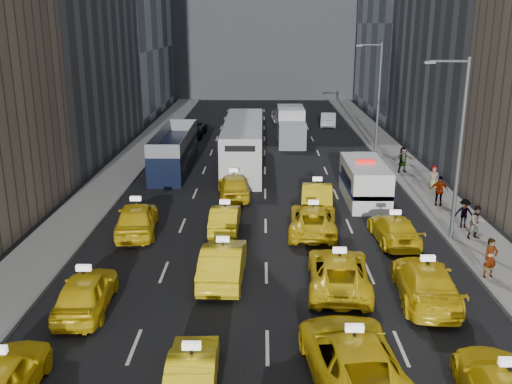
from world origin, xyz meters
TOP-DOWN VIEW (x-y plane):
  - ground at (0.00, 0.00)m, footprint 160.00×160.00m
  - sidewalk_west at (-10.50, 25.00)m, footprint 3.00×90.00m
  - sidewalk_east at (10.50, 25.00)m, footprint 3.00×90.00m
  - curb_west at (-9.05, 25.00)m, footprint 0.15×90.00m
  - curb_east at (9.05, 25.00)m, footprint 0.15×90.00m
  - streetlight_near at (9.18, 12.00)m, footprint 2.15×0.22m
  - streetlight_far at (9.18, 32.00)m, footprint 2.15×0.22m
  - taxi_4 at (-7.60, -0.99)m, footprint 1.93×4.48m
  - taxi_5 at (-2.22, -0.43)m, footprint 1.55×4.09m
  - taxi_6 at (2.56, 0.15)m, footprint 3.19×5.99m
  - taxi_8 at (-6.84, 4.54)m, footprint 2.02×4.55m
  - taxi_9 at (-1.83, 7.28)m, footprint 1.88×4.97m
  - taxi_10 at (2.95, 6.51)m, footprint 2.83×5.45m
  - taxi_11 at (6.23, 5.54)m, footprint 2.62×5.50m
  - taxi_12 at (-6.66, 12.75)m, footprint 2.52×5.12m
  - taxi_13 at (-2.13, 13.27)m, footprint 1.50×4.14m
  - taxi_14 at (2.44, 13.00)m, footprint 2.81×5.35m
  - taxi_15 at (6.36, 11.71)m, footprint 2.10×4.72m
  - taxi_16 at (-1.96, 19.13)m, footprint 2.33×4.73m
  - taxi_17 at (3.00, 16.90)m, footprint 2.14×5.04m
  - nypd_van at (6.05, 18.61)m, footprint 2.52×6.07m
  - double_decker at (-6.67, 26.03)m, footprint 3.66×10.27m
  - city_bus at (-1.61, 27.13)m, footprint 3.95×13.55m
  - box_truck at (2.39, 36.12)m, footprint 2.95×7.02m
  - misc_car_0 at (7.29, 26.02)m, footprint 1.79×4.60m
  - misc_car_1 at (-7.09, 39.35)m, footprint 2.81×5.79m
  - misc_car_2 at (2.01, 47.79)m, footprint 2.49×5.55m
  - misc_car_3 at (-1.46, 42.43)m, footprint 2.20×4.70m
  - misc_car_4 at (6.77, 45.03)m, footprint 2.05×4.59m
  - pedestrian_0 at (9.41, 7.33)m, footprint 0.71×0.56m
  - pedestrian_1 at (10.46, 11.84)m, footprint 0.91×0.63m
  - pedestrian_2 at (10.40, 13.46)m, footprint 1.08×0.65m
  - pedestrian_3 at (10.20, 17.29)m, footprint 1.12×0.71m
  - pedestrian_4 at (10.90, 20.83)m, footprint 0.79×0.48m
  - pedestrian_5 at (9.91, 25.06)m, footprint 1.75×0.70m

SIDE VIEW (x-z plane):
  - ground at x=0.00m, z-range 0.00..0.00m
  - sidewalk_west at x=-10.50m, z-range 0.00..0.15m
  - sidewalk_east at x=10.50m, z-range 0.00..0.15m
  - curb_west at x=-9.05m, z-range 0.00..0.18m
  - curb_east at x=9.05m, z-range 0.00..0.18m
  - taxi_5 at x=-2.22m, z-range 0.00..1.33m
  - taxi_15 at x=6.36m, z-range 0.00..1.35m
  - taxi_13 at x=-2.13m, z-range 0.00..1.36m
  - taxi_14 at x=2.44m, z-range 0.00..1.44m
  - misc_car_4 at x=6.77m, z-range 0.00..1.46m
  - taxi_10 at x=2.95m, z-range 0.00..1.47m
  - misc_car_0 at x=7.29m, z-range 0.00..1.49m
  - taxi_4 at x=-7.60m, z-range 0.00..1.51m
  - taxi_8 at x=-6.84m, z-range 0.00..1.52m
  - taxi_11 at x=6.23m, z-range 0.00..1.55m
  - taxi_16 at x=-1.96m, z-range 0.00..1.55m
  - misc_car_3 at x=-1.46m, z-range 0.00..1.56m
  - misc_car_2 at x=2.01m, z-range 0.00..1.58m
  - misc_car_1 at x=-7.09m, z-range 0.00..1.59m
  - taxi_6 at x=2.56m, z-range 0.00..1.60m
  - taxi_17 at x=3.00m, z-range 0.00..1.62m
  - taxi_9 at x=-1.83m, z-range 0.00..1.62m
  - taxi_12 at x=-6.66m, z-range 0.00..1.68m
  - pedestrian_4 at x=10.90m, z-range 0.15..1.69m
  - pedestrian_2 at x=10.40m, z-range 0.15..1.71m
  - pedestrian_1 at x=10.46m, z-range 0.15..1.85m
  - pedestrian_0 at x=9.41m, z-range 0.15..1.88m
  - pedestrian_3 at x=10.20m, z-range 0.15..1.92m
  - pedestrian_5 at x=9.91m, z-range 0.15..1.98m
  - nypd_van at x=6.05m, z-range -0.12..2.45m
  - double_decker at x=-6.67m, z-range -0.02..2.91m
  - box_truck at x=2.39m, z-range -0.03..3.10m
  - city_bus at x=-1.61m, z-range -0.01..3.44m
  - streetlight_near at x=9.18m, z-range 0.42..9.42m
  - streetlight_far at x=9.18m, z-range 0.42..9.42m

